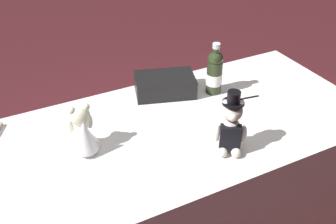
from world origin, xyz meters
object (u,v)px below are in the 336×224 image
Objects in this scene: teddy_bear_bride at (83,132)px; gift_case_black at (165,85)px; teddy_bear_groom at (231,128)px; champagne_bottle at (215,72)px; signing_pen at (247,98)px.

teddy_bear_bride reaches higher than gift_case_black.
teddy_bear_bride is 0.60m from gift_case_black.
gift_case_black is (-0.04, 0.56, -0.07)m from teddy_bear_groom.
champagne_bottle is at bearing -23.77° from gift_case_black.
teddy_bear_groom is 1.32× the size of teddy_bear_bride.
teddy_bear_groom is 0.57m from gift_case_black.
gift_case_black is at bearing 145.70° from signing_pen.
teddy_bear_bride reaches higher than signing_pen.
teddy_bear_bride is at bearing -168.34° from champagne_bottle.
gift_case_black is at bearing 156.23° from champagne_bottle.
signing_pen is at bearing 1.12° from teddy_bear_bride.
teddy_bear_groom is 0.50m from champagne_bottle.
teddy_bear_bride is 0.91m from signing_pen.
champagne_bottle is (0.21, 0.46, 0.00)m from teddy_bear_groom.
teddy_bear_bride is 1.64× the size of signing_pen.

